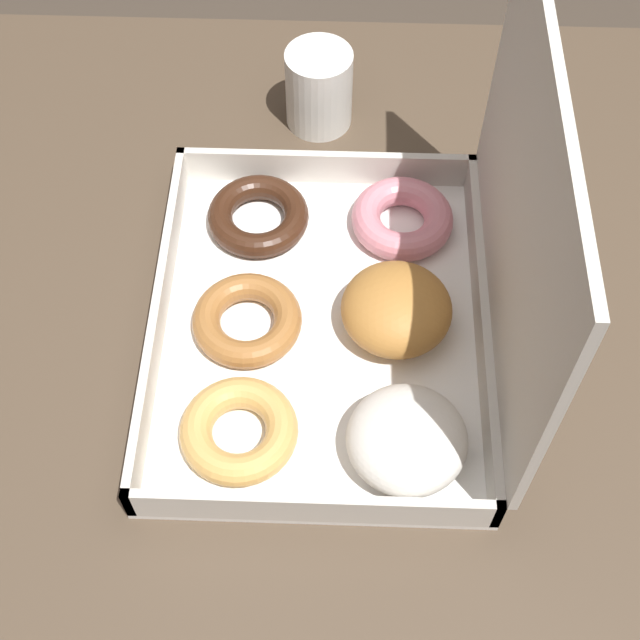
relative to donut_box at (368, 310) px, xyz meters
name	(u,v)px	position (x,y,z in m)	size (l,w,h in m)	color
ground_plane	(340,589)	(0.01, -0.01, -0.82)	(8.00, 8.00, 0.00)	#42382D
dining_table	(352,405)	(0.01, -0.01, -0.17)	(0.95, 0.92, 0.76)	#4C3D2D
donut_box	(368,310)	(0.00, 0.00, 0.00)	(0.38, 0.32, 0.32)	white
coffee_mug	(319,87)	(-0.29, -0.05, 0.00)	(0.07, 0.07, 0.09)	white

